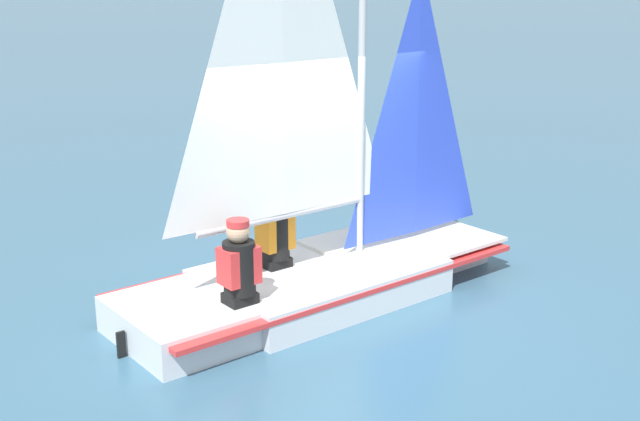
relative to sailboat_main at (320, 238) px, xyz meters
name	(u,v)px	position (x,y,z in m)	size (l,w,h in m)	color
ground_plane	(320,296)	(0.00, 0.00, -0.65)	(260.00, 260.00, 0.00)	#38607A
sailboat_main	(320,238)	(0.00, 0.00, 0.00)	(3.61, 4.49, 4.92)	silver
sailor_helm	(275,242)	(0.02, 0.47, -0.03)	(0.41, 0.43, 1.16)	black
sailor_crew	(239,275)	(-0.92, 0.86, -0.02)	(0.41, 0.43, 1.16)	black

